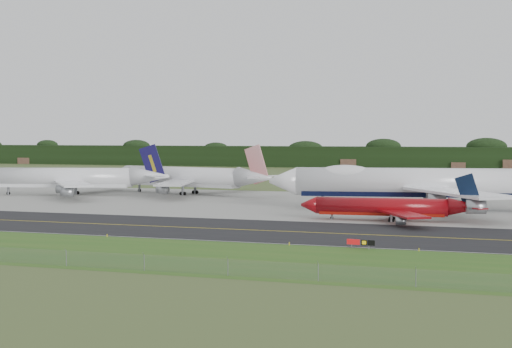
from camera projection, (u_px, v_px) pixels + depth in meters
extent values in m
plane|color=#425125|center=(279.00, 228.00, 140.48)|extent=(600.00, 600.00, 0.00)
cube|color=#29581A|center=(219.00, 257.00, 107.04)|extent=(400.00, 30.00, 0.01)
cube|color=black|center=(274.00, 231.00, 136.66)|extent=(400.00, 32.00, 0.02)
cube|color=gray|center=(329.00, 204.00, 189.21)|extent=(400.00, 78.00, 0.01)
cube|color=gold|center=(274.00, 231.00, 136.66)|extent=(400.00, 0.40, 0.00)
cube|color=silver|center=(249.00, 242.00, 121.85)|extent=(400.00, 0.25, 0.00)
plane|color=slate|center=(185.00, 265.00, 94.56)|extent=(320.00, 0.00, 320.00)
cylinder|color=slate|center=(185.00, 265.00, 94.56)|extent=(0.10, 0.10, 2.20)
cube|color=black|center=(405.00, 157.00, 402.91)|extent=(700.00, 24.00, 12.00)
cylinder|color=white|center=(408.00, 182.00, 175.96)|extent=(55.81, 15.47, 7.03)
cube|color=black|center=(408.00, 191.00, 176.09)|extent=(52.80, 13.30, 2.46)
cone|color=white|center=(283.00, 181.00, 180.32)|extent=(7.92, 8.01, 7.03)
ellipsoid|color=white|center=(345.00, 174.00, 178.03)|extent=(15.10, 8.11, 4.48)
cube|color=white|center=(457.00, 192.00, 159.19)|extent=(25.76, 31.60, 0.60)
cube|color=white|center=(441.00, 183.00, 190.18)|extent=(18.32, 32.89, 0.60)
cylinder|color=gray|center=(437.00, 201.00, 160.57)|extent=(4.25, 3.51, 2.95)
cylinder|color=gray|center=(424.00, 190.00, 190.21)|extent=(4.25, 3.51, 2.95)
cylinder|color=gray|center=(476.00, 207.00, 146.21)|extent=(4.25, 3.51, 2.95)
cylinder|color=gray|center=(443.00, 187.00, 202.80)|extent=(4.25, 3.51, 2.95)
cylinder|color=black|center=(323.00, 206.00, 179.24)|extent=(1.34, 0.76, 1.27)
cylinder|color=slate|center=(428.00, 202.00, 171.76)|extent=(1.12, 1.12, 4.70)
cylinder|color=black|center=(428.00, 209.00, 171.85)|extent=(1.35, 0.82, 1.27)
cylinder|color=slate|center=(425.00, 199.00, 179.41)|extent=(1.12, 1.12, 4.70)
cylinder|color=black|center=(425.00, 206.00, 179.50)|extent=(1.35, 0.82, 1.27)
cylinder|color=maroon|center=(381.00, 206.00, 153.15)|extent=(28.05, 5.71, 3.77)
cube|color=maroon|center=(381.00, 212.00, 153.22)|extent=(26.60, 4.67, 1.32)
cone|color=maroon|center=(309.00, 205.00, 156.64)|extent=(3.74, 4.00, 3.77)
cone|color=maroon|center=(466.00, 207.00, 149.22)|extent=(7.60, 4.27, 3.77)
cube|color=maroon|center=(403.00, 214.00, 144.57)|extent=(11.92, 16.01, 0.42)
cube|color=maroon|center=(404.00, 206.00, 159.68)|extent=(10.25, 16.29, 0.42)
cube|color=black|center=(469.00, 193.00, 148.95)|extent=(5.96, 0.72, 8.58)
cylinder|color=gray|center=(401.00, 221.00, 141.08)|extent=(2.16, 1.72, 1.58)
cylinder|color=gray|center=(403.00, 209.00, 163.41)|extent=(2.16, 1.72, 1.58)
cylinder|color=black|center=(332.00, 218.00, 155.66)|extent=(0.70, 0.35, 0.68)
cylinder|color=slate|center=(391.00, 217.00, 150.75)|extent=(0.56, 0.56, 1.94)
cylinder|color=black|center=(391.00, 220.00, 150.79)|extent=(0.70, 0.39, 0.68)
cylinder|color=slate|center=(392.00, 215.00, 154.79)|extent=(0.56, 0.56, 1.94)
cylinder|color=black|center=(392.00, 218.00, 154.82)|extent=(0.70, 0.39, 0.68)
cylinder|color=white|center=(61.00, 177.00, 218.44)|extent=(44.03, 15.95, 5.90)
cube|color=white|center=(61.00, 184.00, 218.54)|extent=(41.56, 14.01, 2.06)
cone|color=white|center=(150.00, 176.00, 216.76)|extent=(12.63, 8.43, 5.90)
cube|color=white|center=(73.00, 184.00, 204.95)|extent=(22.51, 25.45, 0.52)
cube|color=white|center=(99.00, 178.00, 231.09)|extent=(13.00, 27.27, 0.52)
cube|color=#120D3B|center=(152.00, 163.00, 216.51)|extent=(8.14, 2.38, 11.90)
cylinder|color=gray|center=(62.00, 189.00, 205.81)|extent=(3.71, 3.16, 2.48)
cylinder|color=gray|center=(88.00, 183.00, 230.81)|extent=(3.71, 3.16, 2.48)
cylinder|color=gray|center=(67.00, 192.00, 194.13)|extent=(3.71, 3.16, 2.48)
cylinder|color=gray|center=(113.00, 181.00, 241.86)|extent=(3.71, 3.16, 2.48)
cylinder|color=black|center=(8.00, 193.00, 219.70)|extent=(1.14, 0.71, 1.06)
cylinder|color=slate|center=(69.00, 190.00, 215.19)|extent=(1.00, 1.00, 3.73)
cylinder|color=black|center=(69.00, 194.00, 215.27)|extent=(1.16, 0.76, 1.06)
cylinder|color=slate|center=(76.00, 188.00, 221.66)|extent=(1.00, 1.00, 3.73)
cylinder|color=black|center=(76.00, 193.00, 221.73)|extent=(1.16, 0.76, 1.06)
cylinder|color=silver|center=(180.00, 176.00, 222.80)|extent=(43.13, 15.66, 5.96)
cube|color=silver|center=(180.00, 183.00, 222.90)|extent=(40.70, 13.72, 2.09)
cone|color=silver|center=(121.00, 174.00, 234.92)|extent=(6.59, 7.03, 5.96)
cone|color=silver|center=(255.00, 178.00, 209.16)|extent=(12.39, 8.40, 5.96)
cube|color=silver|center=(176.00, 183.00, 208.47)|extent=(12.58, 25.64, 0.54)
cube|color=silver|center=(222.00, 178.00, 229.69)|extent=(21.31, 24.09, 0.54)
cube|color=#AF0C13|center=(257.00, 164.00, 208.62)|extent=(8.11, 2.35, 11.85)
cylinder|color=gray|center=(163.00, 190.00, 203.67)|extent=(3.74, 3.18, 2.50)
cylinder|color=gray|center=(230.00, 182.00, 235.03)|extent=(3.74, 3.18, 2.50)
cylinder|color=black|center=(139.00, 190.00, 231.26)|extent=(1.15, 0.72, 1.07)
cylinder|color=slate|center=(183.00, 189.00, 218.44)|extent=(1.00, 1.00, 3.76)
cylinder|color=black|center=(183.00, 194.00, 218.52)|extent=(1.17, 0.77, 1.07)
cylinder|color=slate|center=(195.00, 188.00, 224.10)|extent=(1.00, 1.00, 3.76)
cylinder|color=black|center=(195.00, 192.00, 224.18)|extent=(1.17, 0.77, 1.07)
cylinder|color=slate|center=(352.00, 246.00, 115.39)|extent=(0.11, 0.11, 0.67)
cylinder|color=slate|center=(369.00, 248.00, 114.28)|extent=(0.11, 0.11, 0.67)
cube|color=#A80C0F|center=(353.00, 242.00, 115.24)|extent=(2.11, 0.39, 0.86)
cube|color=black|center=(364.00, 243.00, 114.53)|extent=(0.97, 0.27, 0.86)
cube|color=black|center=(371.00, 243.00, 114.09)|extent=(1.16, 0.29, 0.86)
cylinder|color=yellow|center=(107.00, 236.00, 128.63)|extent=(0.16, 0.16, 0.50)
cylinder|color=yellow|center=(289.00, 244.00, 118.77)|extent=(0.16, 0.16, 0.50)
cylinder|color=yellow|center=(419.00, 250.00, 112.63)|extent=(0.16, 0.16, 0.50)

